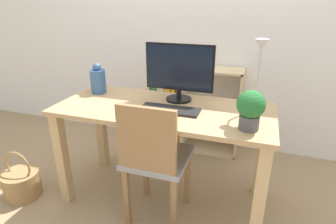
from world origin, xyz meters
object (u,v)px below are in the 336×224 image
(desk_lamp, at_px, (259,69))
(bookshelf, at_px, (179,110))
(keyboard, at_px, (170,110))
(vase, at_px, (98,80))
(monitor, at_px, (179,70))
(chair, at_px, (155,157))
(basket, at_px, (22,183))
(potted_plant, at_px, (251,108))

(desk_lamp, relative_size, bookshelf, 0.54)
(keyboard, xyz_separation_m, vase, (-0.64, 0.19, 0.09))
(keyboard, relative_size, vase, 1.68)
(monitor, relative_size, desk_lamp, 1.04)
(desk_lamp, distance_m, chair, 0.84)
(keyboard, height_order, desk_lamp, desk_lamp)
(bookshelf, xyz_separation_m, basket, (-0.90, -1.17, -0.27))
(keyboard, height_order, chair, chair)
(chair, bearing_deg, potted_plant, 6.77)
(desk_lamp, bearing_deg, chair, -149.28)
(potted_plant, relative_size, basket, 0.59)
(vase, bearing_deg, bookshelf, 57.67)
(chair, bearing_deg, basket, -175.16)
(vase, relative_size, basket, 0.61)
(vase, xyz_separation_m, chair, (0.60, -0.38, -0.35))
(monitor, distance_m, vase, 0.65)
(bookshelf, relative_size, basket, 2.28)
(potted_plant, relative_size, bookshelf, 0.26)
(keyboard, distance_m, potted_plant, 0.53)
(potted_plant, bearing_deg, chair, -172.95)
(potted_plant, distance_m, chair, 0.67)
(potted_plant, xyz_separation_m, bookshelf, (-0.70, 1.01, -0.48))
(keyboard, distance_m, desk_lamp, 0.61)
(monitor, relative_size, potted_plant, 2.15)
(keyboard, bearing_deg, potted_plant, -13.71)
(monitor, xyz_separation_m, basket, (-1.10, -0.51, -0.85))
(monitor, distance_m, bookshelf, 0.91)
(keyboard, bearing_deg, vase, 163.74)
(keyboard, distance_m, bookshelf, 0.98)
(basket, bearing_deg, desk_lamp, 14.78)
(desk_lamp, relative_size, basket, 1.22)
(desk_lamp, height_order, bookshelf, desk_lamp)
(vase, height_order, potted_plant, vase)
(monitor, bearing_deg, basket, -155.23)
(potted_plant, height_order, basket, potted_plant)
(keyboard, bearing_deg, bookshelf, 102.42)
(vase, relative_size, bookshelf, 0.27)
(potted_plant, xyz_separation_m, basket, (-1.60, -0.16, -0.75))
(monitor, xyz_separation_m, keyboard, (0.00, -0.22, -0.21))
(keyboard, distance_m, chair, 0.32)
(desk_lamp, bearing_deg, basket, -165.22)
(keyboard, xyz_separation_m, potted_plant, (0.51, -0.12, 0.12))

